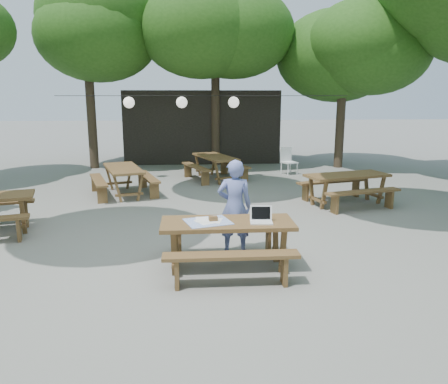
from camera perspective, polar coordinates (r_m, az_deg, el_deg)
name	(u,v)px	position (r m, az deg, el deg)	size (l,w,h in m)	color
ground	(188,240)	(8.14, -4.66, -6.24)	(80.00, 80.00, 0.00)	slate
pavilion	(202,125)	(18.25, -2.95, 8.69)	(6.00, 3.00, 2.80)	black
main_picnic_table	(227,244)	(6.71, 0.44, -6.83)	(2.00, 1.58, 0.75)	brown
picnic_table_ne	(346,189)	(11.02, 15.70, 0.41)	(2.25, 2.02, 0.75)	brown
picnic_table_far_w	(124,181)	(11.93, -12.97, 1.45)	(2.08, 2.29, 0.75)	brown
picnic_table_far_e	(215,167)	(13.80, -1.14, 3.24)	(2.14, 2.33, 0.75)	brown
woman	(235,207)	(7.29, 1.39, -1.91)	(0.58, 0.38, 1.59)	#6876BE
plastic_chair	(289,167)	(14.94, 8.47, 3.31)	(0.58, 0.58, 0.90)	white
laptop	(261,218)	(6.57, 4.87, -3.41)	(0.35, 0.29, 0.24)	white
tabletop_clutter	(209,221)	(6.58, -2.00, -3.79)	(0.78, 0.71, 0.08)	blue
paper_lanterns	(182,102)	(13.71, -5.48, 11.59)	(9.00, 0.34, 0.38)	black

